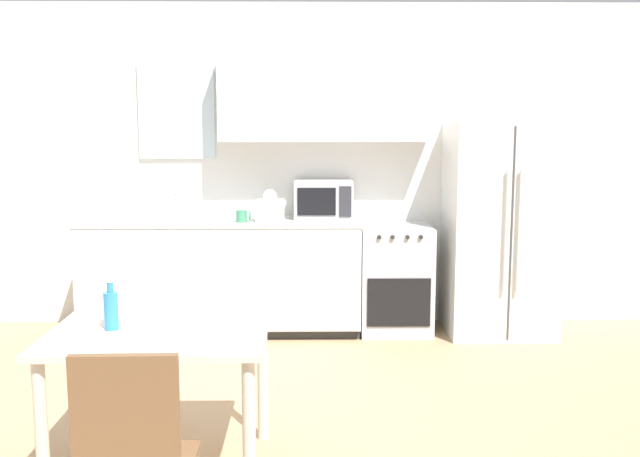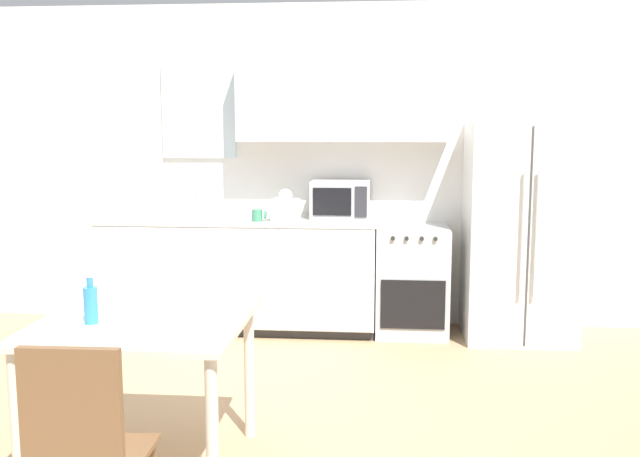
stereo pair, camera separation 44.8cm
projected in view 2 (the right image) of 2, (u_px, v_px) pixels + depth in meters
ground_plane at (252, 420)px, 4.13m from camera, size 12.00×12.00×0.00m
wall_back at (303, 154)px, 6.04m from camera, size 12.00×0.38×2.70m
kitchen_counter at (240, 273)px, 5.93m from camera, size 2.27×0.64×0.94m
oven_range at (412, 280)px, 5.82m from camera, size 0.58×0.61×0.88m
refrigerator at (520, 232)px, 5.64m from camera, size 0.85×0.73×1.72m
kitchen_sink at (192, 216)px, 5.90m from camera, size 0.69×0.39×0.22m
microwave at (341, 199)px, 5.86m from camera, size 0.48×0.37×0.31m
coffee_mug at (258, 215)px, 5.68m from camera, size 0.12×0.09×0.09m
grocery_bag_0 at (285, 207)px, 5.70m from camera, size 0.22×0.20×0.26m
dining_table at (144, 341)px, 3.44m from camera, size 0.99×0.97×0.77m
dining_chair_near at (83, 444)px, 2.61m from camera, size 0.41×0.41×0.93m
drink_bottle at (91, 303)px, 3.34m from camera, size 0.06×0.06×0.24m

